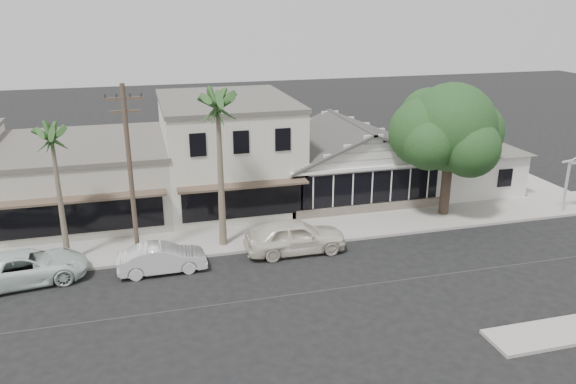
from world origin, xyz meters
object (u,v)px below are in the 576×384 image
object	(u,v)px
car_0	(295,236)
shade_tree	(448,129)
utility_pole	(130,172)
car_2	(26,267)
car_1	(162,258)

from	to	relation	value
car_0	shade_tree	world-z (taller)	shade_tree
utility_pole	car_2	xyz separation A→B (m)	(-5.07, -0.77, -4.02)
car_1	shade_tree	distance (m)	18.03
car_0	car_1	world-z (taller)	car_0
utility_pole	car_1	xyz separation A→B (m)	(1.12, -1.32, -4.09)
shade_tree	utility_pole	bearing A→B (deg)	-173.26
utility_pole	car_0	xyz separation A→B (m)	(7.99, -0.82, -3.89)
car_1	car_2	bearing A→B (deg)	83.93
utility_pole	car_2	world-z (taller)	utility_pole
car_0	shade_tree	xyz separation A→B (m)	(10.21, 2.97, 4.46)
car_0	car_2	distance (m)	13.06
car_1	car_0	bearing A→B (deg)	-86.93
car_1	car_2	distance (m)	6.22
car_0	car_1	xyz separation A→B (m)	(-6.86, -0.49, -0.20)
car_2	shade_tree	bearing A→B (deg)	-90.82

